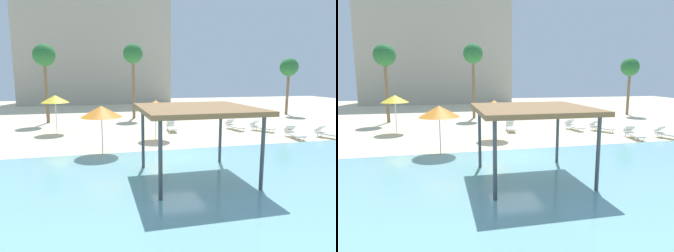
{
  "view_description": "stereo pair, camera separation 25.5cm",
  "coord_description": "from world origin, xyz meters",
  "views": [
    {
      "loc": [
        -3.94,
        -14.13,
        4.08
      ],
      "look_at": [
        -0.05,
        2.0,
        1.3
      ],
      "focal_mm": 31.73,
      "sensor_mm": 36.0,
      "label": 1
    },
    {
      "loc": [
        -3.69,
        -14.19,
        4.08
      ],
      "look_at": [
        -0.05,
        2.0,
        1.3
      ],
      "focal_mm": 31.73,
      "sensor_mm": 36.0,
      "label": 2
    }
  ],
  "objects": [
    {
      "name": "beach_umbrella_yellow_3",
      "position": [
        -6.82,
        8.46,
        2.48
      ],
      "size": [
        1.97,
        1.97,
        2.76
      ],
      "color": "silver",
      "rests_on": "ground"
    },
    {
      "name": "lagoon_water",
      "position": [
        0.0,
        -5.25,
        0.02
      ],
      "size": [
        44.0,
        13.5,
        0.04
      ],
      "primitive_type": "cube",
      "color": "#7AB7C1",
      "rests_on": "ground"
    },
    {
      "name": "lounge_chair_5",
      "position": [
        1.49,
        7.26,
        0.33
      ],
      "size": [
        0.82,
        1.95,
        0.74
      ],
      "rotation": [
        0.0,
        0.0,
        -1.69
      ],
      "color": "white",
      "rests_on": "ground"
    },
    {
      "name": "beach_umbrella_orange_1",
      "position": [
        -0.23,
        4.67,
        2.27
      ],
      "size": [
        2.02,
        2.02,
        2.55
      ],
      "color": "silver",
      "rests_on": "ground"
    },
    {
      "name": "lounge_chair_0",
      "position": [
        8.84,
        2.89,
        0.33
      ],
      "size": [
        0.86,
        1.96,
        0.74
      ],
      "rotation": [
        0.0,
        0.0,
        -1.71
      ],
      "color": "white",
      "rests_on": "ground"
    },
    {
      "name": "ground_plane",
      "position": [
        0.0,
        0.0,
        0.0
      ],
      "size": [
        80.0,
        80.0,
        0.0
      ],
      "primitive_type": "plane",
      "color": "beige"
    },
    {
      "name": "palm_tree_0",
      "position": [
        -8.18,
        13.77,
        5.71
      ],
      "size": [
        1.9,
        1.9,
        6.84
      ],
      "color": "brown",
      "rests_on": "ground"
    },
    {
      "name": "palm_tree_3",
      "position": [
        -0.36,
        15.09,
        6.04
      ],
      "size": [
        1.9,
        1.9,
        7.2
      ],
      "color": "brown",
      "rests_on": "ground"
    },
    {
      "name": "beach_umbrella_orange_2",
      "position": [
        -3.72,
        1.57,
        2.28
      ],
      "size": [
        2.15,
        2.15,
        2.58
      ],
      "color": "silver",
      "rests_on": "ground"
    },
    {
      "name": "lounge_chair_1",
      "position": [
        8.08,
        5.72,
        0.33
      ],
      "size": [
        1.38,
        1.97,
        0.74
      ],
      "rotation": [
        0.0,
        0.0,
        -1.11
      ],
      "color": "white",
      "rests_on": "ground"
    },
    {
      "name": "hotel_block_0",
      "position": [
        -3.73,
        35.16,
        8.82
      ],
      "size": [
        21.87,
        10.04,
        17.64
      ],
      "primitive_type": "cube",
      "color": "#B2A893",
      "rests_on": "ground"
    },
    {
      "name": "palm_tree_1",
      "position": [
        16.06,
        13.99,
        4.91
      ],
      "size": [
        1.9,
        1.9,
        6.0
      ],
      "color": "brown",
      "rests_on": "ground"
    },
    {
      "name": "lounge_chair_3",
      "position": [
        11.05,
        2.33,
        0.33
      ],
      "size": [
        1.23,
        1.99,
        0.74
      ],
      "rotation": [
        0.0,
        0.0,
        -1.21
      ],
      "color": "white",
      "rests_on": "ground"
    },
    {
      "name": "shade_pavilion",
      "position": [
        -0.16,
        -3.19,
        2.74
      ],
      "size": [
        4.39,
        4.39,
        2.91
      ],
      "color": "#42474C",
      "rests_on": "ground"
    },
    {
      "name": "lounge_chair_2",
      "position": [
        6.36,
        6.72,
        0.33
      ],
      "size": [
        0.9,
        1.97,
        0.74
      ],
      "rotation": [
        0.0,
        0.0,
        -1.41
      ],
      "color": "white",
      "rests_on": "ground"
    }
  ]
}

